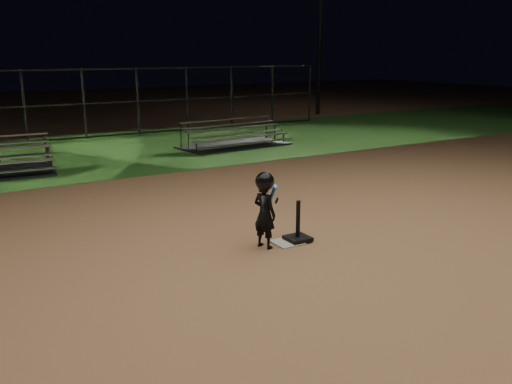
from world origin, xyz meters
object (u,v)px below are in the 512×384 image
at_px(home_plate, 287,242).
at_px(child_batter, 265,208).
at_px(batting_tee, 298,233).
at_px(bleacher_right, 235,141).
at_px(light_pole_right, 321,11).

relative_size(home_plate, child_batter, 0.36).
relative_size(batting_tee, bleacher_right, 0.18).
xyz_separation_m(home_plate, light_pole_right, (12.00, 14.94, 4.93)).
xyz_separation_m(home_plate, child_batter, (-0.42, 0.03, 0.65)).
height_order(child_batter, light_pole_right, light_pole_right).
bearing_deg(home_plate, bleacher_right, 66.51).
bearing_deg(batting_tee, child_batter, 175.87).
bearing_deg(light_pole_right, batting_tee, -128.26).
bearing_deg(child_batter, home_plate, -113.61).
bearing_deg(home_plate, child_batter, 176.44).
height_order(home_plate, child_batter, child_batter).
xyz_separation_m(home_plate, bleacher_right, (3.79, 8.73, 0.17)).
height_order(batting_tee, bleacher_right, bleacher_right).
distance_m(batting_tee, child_batter, 0.81).
bearing_deg(light_pole_right, bleacher_right, -142.87).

